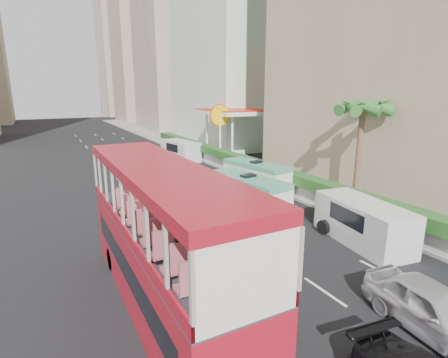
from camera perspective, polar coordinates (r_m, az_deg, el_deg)
ground_plane at (r=15.89m, az=12.00°, el=-13.80°), size 200.00×200.00×0.00m
double_decker_bus at (r=12.09m, az=-10.07°, el=-9.63°), size 2.50×11.00×5.06m
car_silver_lane_a at (r=17.83m, az=-1.48°, el=-10.26°), size 2.12×4.27×1.34m
car_silver_lane_b at (r=13.66m, az=30.66°, el=-20.64°), size 2.37×4.83×1.58m
van_asset at (r=31.54m, az=-7.62°, el=0.47°), size 3.27×5.55×1.45m
minibus_near at (r=20.95m, az=3.92°, el=-2.92°), size 2.64×5.79×2.47m
minibus_far at (r=25.44m, az=5.24°, el=0.01°), size 2.73×5.62×2.39m
panel_van_near at (r=18.77m, az=21.72°, el=-6.59°), size 2.87×5.49×2.09m
panel_van_far at (r=38.76m, az=-7.11°, el=4.61°), size 2.90×5.53×2.11m
sidewalk at (r=40.67m, az=-0.89°, el=3.79°), size 6.00×120.00×0.18m
kerb_wall at (r=29.82m, az=4.00°, el=1.12°), size 0.30×44.00×1.00m
hedge at (r=29.64m, az=4.03°, el=2.72°), size 1.10×44.00×0.70m
palm_tree at (r=22.82m, az=21.10°, el=3.11°), size 0.36×0.36×6.40m
shell_station at (r=39.01m, az=1.77°, el=7.29°), size 6.50×8.00×5.50m
tower_far_a at (r=97.36m, az=-13.11°, el=22.38°), size 14.00×14.00×44.00m
tower_far_b at (r=118.25m, az=-16.05°, el=19.69°), size 14.00×14.00×40.00m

